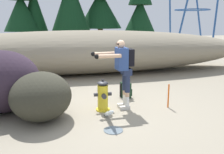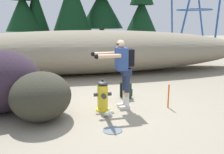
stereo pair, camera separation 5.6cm
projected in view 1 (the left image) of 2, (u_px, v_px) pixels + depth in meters
ground_plane at (104, 108)px, 6.15m from camera, size 56.00×56.00×0.04m
dirt_embankment at (85, 52)px, 10.15m from camera, size 14.53×3.20×1.76m
fire_hydrant at (103, 96)px, 5.89m from camera, size 0.43×0.38×0.78m
hydrant_water_jet at (109, 116)px, 5.23m from camera, size 0.39×1.21×0.56m
utility_worker at (122, 66)px, 5.85m from camera, size 0.99×0.57×1.69m
spare_backpack at (126, 90)px, 6.90m from camera, size 0.34×0.34×0.47m
boulder_large at (2, 81)px, 5.77m from camera, size 2.47×2.47×1.47m
boulder_mid at (41, 96)px, 5.33m from camera, size 1.40×1.59×1.05m
boulder_outlier at (10, 91)px, 6.68m from camera, size 0.68×0.57×0.51m
pine_tree_far_left at (21, 5)px, 14.72m from camera, size 2.16×2.16×5.22m
pine_tree_left at (33, 2)px, 15.25m from camera, size 1.85×1.85×6.36m
pine_tree_right at (100, 2)px, 16.05m from camera, size 2.85×2.85×5.75m
pine_tree_far_right at (140, 11)px, 15.41m from camera, size 2.32×2.32×5.19m
survey_stake at (168, 96)px, 6.10m from camera, size 0.04×0.04×0.60m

